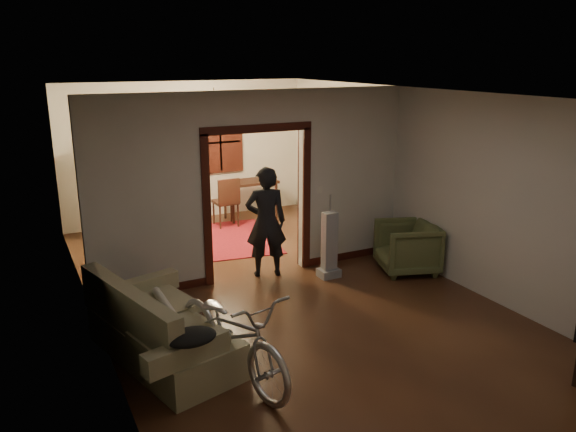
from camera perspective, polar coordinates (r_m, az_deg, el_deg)
floor at (r=8.16m, az=-0.96°, el=-7.61°), size 5.00×8.50×0.01m
ceiling at (r=7.50m, az=-1.06°, el=12.42°), size 5.00×8.50×0.01m
wall_back at (r=11.61m, az=-10.22°, el=6.45°), size 5.00×0.02×2.80m
wall_left at (r=7.03m, az=-19.68°, el=-0.34°), size 0.02×8.50×2.80m
wall_right at (r=9.05m, az=13.43°, el=3.63°), size 0.02×8.50×2.80m
partition_wall at (r=8.37m, az=-3.24°, el=3.07°), size 5.00×0.14×2.80m
door_casing at (r=8.44m, az=-3.21°, el=1.09°), size 1.74×0.20×2.32m
far_window at (r=11.76m, az=-6.91°, el=7.45°), size 0.98×0.06×1.28m
chandelier at (r=9.84m, az=-7.48°, el=10.49°), size 0.24×0.24×0.24m
light_switch at (r=8.80m, az=3.25°, el=2.71°), size 0.08×0.01×0.12m
sofa at (r=6.42m, az=-12.61°, el=-10.36°), size 1.37×2.14×0.91m
rolled_paper at (r=6.67m, az=-12.46°, el=-8.59°), size 0.10×0.78×0.10m
jacket at (r=5.54m, az=-9.82°, el=-12.02°), size 0.49×0.37×0.14m
bicycle at (r=5.94m, az=-5.71°, el=-11.72°), size 1.08×2.03×1.01m
armchair at (r=8.93m, az=12.00°, el=-3.13°), size 1.09×1.08×0.79m
vacuum at (r=8.51m, az=4.23°, el=-2.93°), size 0.36×0.31×1.03m
person at (r=8.47m, az=-2.26°, el=-0.61°), size 0.71×0.57×1.70m
oriental_rug at (r=10.42m, az=-6.35°, el=-2.35°), size 1.98×2.42×0.02m
locker at (r=10.94m, az=-16.22°, el=2.55°), size 0.88×0.54×1.69m
globe at (r=10.76m, az=-16.67°, el=8.22°), size 0.28×0.28×0.28m
desk at (r=11.65m, az=-3.81°, el=1.64°), size 1.08×0.63×0.79m
desk_chair at (r=11.13m, az=-6.37°, el=1.43°), size 0.56×0.56×0.99m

